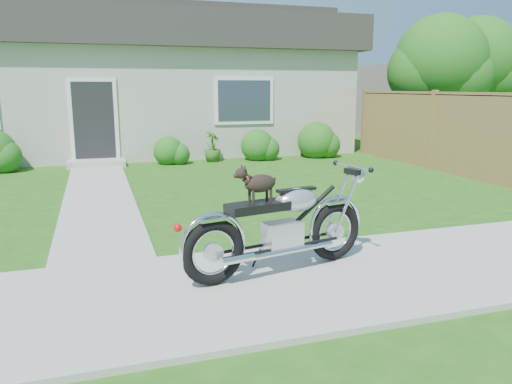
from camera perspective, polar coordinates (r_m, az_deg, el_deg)
ground at (r=5.10m, az=0.56°, el=-10.69°), size 80.00×80.00×0.00m
sidewalk at (r=5.10m, az=0.56°, el=-10.49°), size 24.00×2.20×0.04m
walkway at (r=9.67m, az=-17.54°, el=-0.28°), size 1.20×8.00×0.03m
house at (r=16.53m, az=-13.01°, el=12.27°), size 12.60×7.03×4.50m
fence at (r=12.89m, az=19.52°, el=6.67°), size 0.12×6.62×1.90m
tree_near at (r=15.96m, az=20.82°, el=13.41°), size 2.69×2.64×4.05m
tree_far at (r=18.38m, az=24.34°, el=13.20°), size 2.79×2.76×4.23m
shrub_row at (r=13.13m, az=-12.08°, el=4.90°), size 10.41×1.09×1.09m
potted_plant_right at (r=13.44m, az=-5.02°, el=5.18°), size 0.64×0.64×0.80m
motorcycle_with_dog at (r=5.24m, az=2.98°, el=-3.76°), size 2.20×0.77×1.15m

